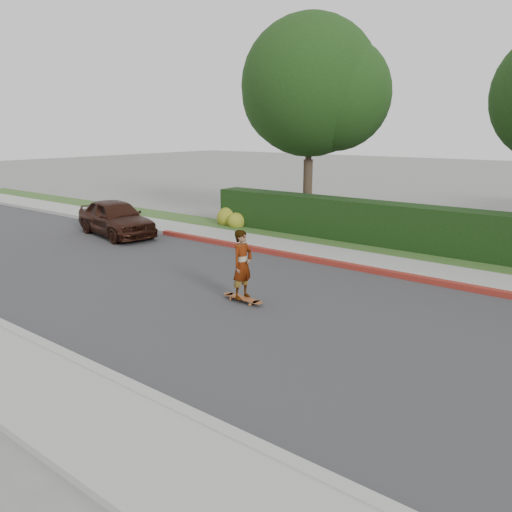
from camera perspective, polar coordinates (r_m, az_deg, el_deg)
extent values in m
plane|color=slate|center=(9.64, 16.98, -10.01)|extent=(120.00, 120.00, 0.00)
cube|color=#2D2D30|center=(9.63, 16.98, -9.98)|extent=(60.00, 8.00, 0.01)
cube|color=#9E9E99|center=(6.39, 2.56, -22.13)|extent=(60.00, 0.20, 0.15)
cube|color=gray|center=(5.85, -3.13, -26.40)|extent=(60.00, 1.60, 0.12)
cube|color=#9E9E99|center=(13.32, 23.40, -3.42)|extent=(60.00, 0.20, 0.15)
cube|color=maroon|center=(15.22, 4.98, -0.12)|extent=(12.00, 0.21, 0.15)
cube|color=gray|center=(14.16, 24.33, -2.56)|extent=(60.00, 1.60, 0.12)
cube|color=#2D4C1E|center=(15.68, 25.74, -1.20)|extent=(60.00, 1.60, 0.10)
cube|color=black|center=(16.91, 16.52, 3.14)|extent=(15.00, 1.00, 1.50)
sphere|color=#2D4C19|center=(20.33, -3.23, 4.38)|extent=(0.90, 0.90, 0.90)
sphere|color=#2D4C19|center=(19.81, -2.29, 3.98)|extent=(0.70, 0.70, 0.70)
cylinder|color=#33261C|center=(19.95, 5.90, 7.04)|extent=(0.36, 0.36, 2.70)
cylinder|color=#33261C|center=(19.80, 6.05, 12.86)|extent=(0.24, 0.24, 2.25)
sphere|color=black|center=(19.85, 6.21, 18.71)|extent=(5.20, 5.20, 5.20)
sphere|color=black|center=(20.60, 4.82, 18.03)|extent=(4.42, 4.42, 4.42)
sphere|color=black|center=(19.63, 9.02, 17.80)|extent=(4.16, 4.16, 4.16)
cylinder|color=#B76A32|center=(11.62, -2.91, -4.92)|extent=(0.06, 0.04, 0.06)
cylinder|color=#B76A32|center=(11.73, -2.34, -4.71)|extent=(0.06, 0.04, 0.06)
cylinder|color=#B76A32|center=(11.24, -0.69, -5.58)|extent=(0.06, 0.04, 0.06)
cylinder|color=#B76A32|center=(11.36, -0.12, -5.36)|extent=(0.06, 0.04, 0.06)
cube|color=silver|center=(11.66, -2.62, -4.62)|extent=(0.06, 0.18, 0.02)
cube|color=silver|center=(11.28, -0.41, -5.27)|extent=(0.06, 0.18, 0.02)
cube|color=brown|center=(11.46, -1.53, -4.83)|extent=(0.91, 0.27, 0.02)
cylinder|color=brown|center=(11.75, -3.15, -4.36)|extent=(0.23, 0.23, 0.02)
cylinder|color=brown|center=(11.18, 0.17, -5.33)|extent=(0.23, 0.23, 0.02)
imported|color=white|center=(11.22, -1.56, -0.98)|extent=(0.39, 0.58, 1.58)
imported|color=black|center=(19.17, -15.73, 4.23)|extent=(4.20, 2.37, 1.35)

